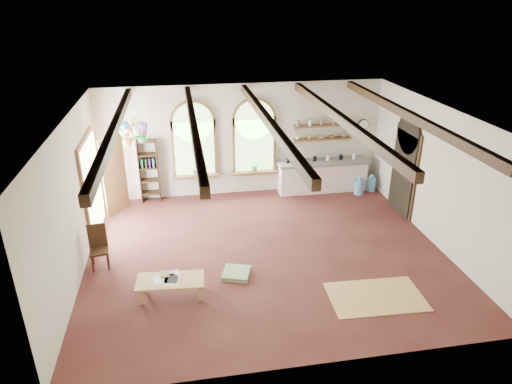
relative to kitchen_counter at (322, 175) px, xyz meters
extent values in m
plane|color=#562823|center=(-2.30, -3.20, -0.48)|extent=(8.00, 8.00, 0.00)
cube|color=brown|center=(-3.70, 0.24, 0.97)|extent=(1.24, 0.08, 1.64)
cylinder|color=brown|center=(-3.70, 0.24, 1.72)|extent=(1.24, 0.08, 1.24)
cube|color=#97D07D|center=(-3.70, 0.20, 0.97)|extent=(1.10, 0.04, 1.50)
cube|color=brown|center=(-3.70, 0.15, 0.18)|extent=(1.30, 0.28, 0.08)
cube|color=brown|center=(-2.00, 0.24, 0.97)|extent=(1.24, 0.08, 1.64)
cylinder|color=brown|center=(-2.00, 0.24, 1.72)|extent=(1.24, 0.08, 1.24)
cube|color=#97D07D|center=(-2.00, 0.20, 0.97)|extent=(1.10, 0.04, 1.50)
cube|color=brown|center=(-2.00, 0.15, 0.18)|extent=(1.30, 0.28, 0.08)
cube|color=brown|center=(-6.25, -1.40, 0.67)|extent=(0.10, 1.90, 2.50)
cube|color=black|center=(1.65, -1.70, 0.62)|extent=(0.10, 1.30, 2.40)
cube|color=silver|center=(0.00, 0.00, -0.05)|extent=(2.60, 0.55, 0.86)
cube|color=gray|center=(0.00, 0.00, 0.42)|extent=(2.68, 0.62, 0.08)
cube|color=brown|center=(0.00, 0.18, 1.07)|extent=(1.70, 0.24, 0.04)
cube|color=brown|center=(0.00, 0.18, 1.47)|extent=(1.70, 0.24, 0.04)
cylinder|color=black|center=(1.25, 0.25, 1.42)|extent=(0.32, 0.04, 0.32)
cube|color=#381D11|center=(-5.25, 0.12, 0.42)|extent=(0.03, 0.32, 1.80)
cube|color=#381D11|center=(-4.75, 0.12, 0.42)|extent=(0.03, 0.32, 1.80)
cube|color=tan|center=(-4.45, -4.47, -0.13)|extent=(1.34, 0.69, 0.05)
cube|color=tan|center=(-5.03, -4.64, -0.31)|extent=(0.06, 0.06, 0.33)
cube|color=tan|center=(-3.91, -4.73, -0.31)|extent=(0.06, 0.06, 0.33)
cube|color=tan|center=(-4.99, -4.22, -0.31)|extent=(0.06, 0.06, 0.33)
cube|color=tan|center=(-3.88, -4.30, -0.31)|extent=(0.06, 0.06, 0.33)
cube|color=#381D11|center=(-5.95, -3.20, -0.07)|extent=(0.43, 0.43, 0.05)
cube|color=#381D11|center=(-5.97, -3.03, 0.21)|extent=(0.39, 0.09, 0.57)
cube|color=#D8C26C|center=(-0.50, -5.20, -0.47)|extent=(1.88, 1.20, 0.02)
cube|color=gray|center=(-3.10, -3.99, -0.43)|extent=(0.70, 0.70, 0.10)
cylinder|color=#61A1D0|center=(1.45, -0.27, -0.27)|extent=(0.27, 0.27, 0.40)
sphere|color=#61A1D0|center=(1.45, -0.27, -0.03)|extent=(0.14, 0.14, 0.14)
cylinder|color=#61A1D0|center=(1.00, -0.45, -0.26)|extent=(0.28, 0.28, 0.43)
sphere|color=#61A1D0|center=(1.00, -0.45, 0.00)|extent=(0.15, 0.15, 0.15)
cylinder|color=white|center=(-5.15, -0.90, 2.30)|extent=(0.01, 0.01, 0.85)
sphere|color=green|center=(-4.99, -0.86, 1.69)|extent=(0.22, 0.22, 0.22)
sphere|color=#E15B4B|center=(-4.97, -0.74, 1.81)|extent=(0.22, 0.22, 0.22)
sphere|color=#FF6B35|center=(-5.03, -0.61, 1.93)|extent=(0.22, 0.22, 0.22)
sphere|color=white|center=(-5.16, -0.74, 2.05)|extent=(0.22, 0.22, 0.22)
sphere|color=red|center=(-5.28, -0.70, 1.69)|extent=(0.22, 0.22, 0.22)
sphere|color=#5BAB49|center=(-5.42, -0.75, 1.81)|extent=(0.22, 0.22, 0.22)
sphere|color=#F97578|center=(-5.31, -0.90, 1.93)|extent=(0.22, 0.22, 0.22)
sphere|color=#2CACBE|center=(-5.36, -1.01, 2.05)|extent=(0.22, 0.22, 0.22)
sphere|color=#FE9938|center=(-5.33, -1.15, 1.69)|extent=(0.22, 0.22, 0.22)
sphere|color=#74E350|center=(-5.17, -1.06, 1.81)|extent=(0.22, 0.22, 0.22)
sphere|color=#FFBBE5|center=(-5.07, -1.13, 1.93)|extent=(0.22, 0.22, 0.22)
sphere|color=#7953C2|center=(-4.92, -1.11, 2.05)|extent=(0.22, 0.22, 0.22)
sphere|color=green|center=(-4.99, -0.94, 1.69)|extent=(0.22, 0.22, 0.22)
imported|color=olive|center=(-4.65, -4.28, -0.09)|extent=(0.18, 0.26, 0.02)
cube|color=black|center=(-4.41, -4.47, -0.10)|extent=(0.22, 0.28, 0.01)
imported|color=#598C4C|center=(-3.70, 0.12, 0.37)|extent=(0.27, 0.23, 0.30)
imported|color=#598C4C|center=(-2.00, 0.12, 0.37)|extent=(0.27, 0.23, 0.30)
imported|color=white|center=(-0.75, 0.18, 1.14)|extent=(0.12, 0.10, 0.10)
imported|color=beige|center=(-0.40, 0.18, 1.14)|extent=(0.10, 0.10, 0.09)
imported|color=beige|center=(-0.05, 0.18, 1.12)|extent=(0.22, 0.22, 0.05)
imported|color=#8C664C|center=(0.30, 0.18, 1.12)|extent=(0.20, 0.20, 0.06)
imported|color=slate|center=(0.65, 0.18, 1.19)|extent=(0.18, 0.18, 0.19)
camera|label=1|loc=(-4.07, -12.03, 5.04)|focal=32.00mm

